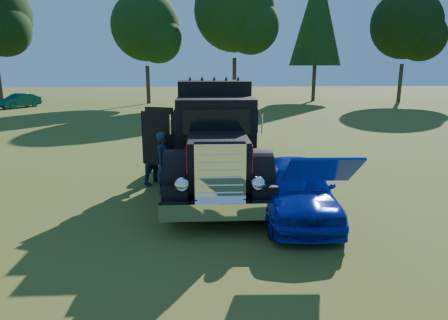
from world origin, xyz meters
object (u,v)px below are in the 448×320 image
hotrod_coupe (295,188)px  distant_teal_car (19,101)px  spectator_far (157,152)px  spectator_near (164,163)px  diamond_t_truck (215,144)px

hotrod_coupe → distant_teal_car: bearing=124.2°
spectator_far → distant_teal_car: bearing=66.4°
hotrod_coupe → spectator_near: (-3.17, 1.91, 0.17)m
hotrod_coupe → distant_teal_car: hotrod_coupe is taller
hotrod_coupe → spectator_near: size_ratio=2.46×
spectator_far → distant_teal_car: spectator_far is taller
diamond_t_truck → spectator_near: size_ratio=4.21×
spectator_near → distant_teal_car: 27.70m
diamond_t_truck → spectator_near: (-1.39, -0.36, -0.43)m
diamond_t_truck → hotrod_coupe: bearing=-51.9°
distant_teal_car → spectator_far: bearing=-28.8°
hotrod_coupe → spectator_far: (-3.48, 2.88, 0.28)m
hotrod_coupe → diamond_t_truck: bearing=128.1°
diamond_t_truck → spectator_far: (-1.70, 0.61, -0.32)m
spectator_far → hotrod_coupe: bearing=-94.6°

